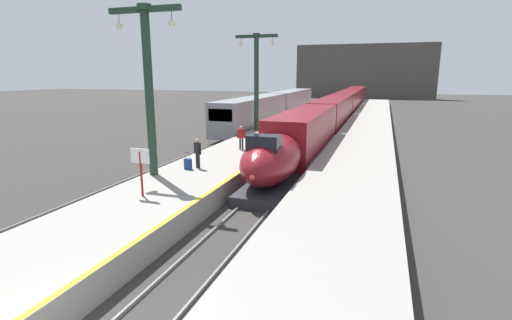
{
  "coord_description": "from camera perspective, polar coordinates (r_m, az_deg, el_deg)",
  "views": [
    {
      "loc": [
        5.49,
        -5.37,
        6.29
      ],
      "look_at": [
        -0.78,
        13.52,
        1.8
      ],
      "focal_mm": 26.8,
      "sensor_mm": 36.0,
      "label": 1
    }
  ],
  "objects": [
    {
      "name": "passenger_mid_platform",
      "position": [
        26.95,
        -2.21,
        3.63
      ],
      "size": [
        0.51,
        0.38,
        1.69
      ],
      "color": "#23232D",
      "rests_on": "platform_left"
    },
    {
      "name": "departure_info_board",
      "position": [
        17.21,
        -16.86,
        -0.37
      ],
      "size": [
        0.9,
        0.1,
        2.12
      ],
      "color": "maroon",
      "rests_on": "platform_left"
    },
    {
      "name": "rail_main_right",
      "position": [
        33.79,
        9.99,
        1.9
      ],
      "size": [
        0.08,
        110.0,
        0.12
      ],
      "primitive_type": "cube",
      "color": "slate",
      "rests_on": "ground"
    },
    {
      "name": "highspeed_train_main",
      "position": [
        53.22,
        12.5,
        7.77
      ],
      "size": [
        2.92,
        75.29,
        3.6
      ],
      "color": "maroon",
      "rests_on": "ground"
    },
    {
      "name": "station_column_mid",
      "position": [
        20.46,
        -15.81,
        12.12
      ],
      "size": [
        4.0,
        0.68,
        8.56
      ],
      "color": "#1E3828",
      "rests_on": "platform_left"
    },
    {
      "name": "platform_left",
      "position": [
        32.12,
        0.78,
        2.37
      ],
      "size": [
        4.8,
        110.0,
        1.05
      ],
      "primitive_type": "cube",
      "color": "gray",
      "rests_on": "ground"
    },
    {
      "name": "passenger_near_edge",
      "position": [
        21.83,
        -8.71,
        1.34
      ],
      "size": [
        0.53,
        0.35,
        1.69
      ],
      "color": "#23232D",
      "rests_on": "platform_left"
    },
    {
      "name": "regional_train_adjacent",
      "position": [
        51.08,
        2.91,
        8.03
      ],
      "size": [
        2.85,
        36.6,
        3.8
      ],
      "color": "gray",
      "rests_on": "ground"
    },
    {
      "name": "rolling_suitcase",
      "position": [
        21.8,
        -10.12,
        -0.58
      ],
      "size": [
        0.4,
        0.22,
        0.98
      ],
      "color": "navy",
      "rests_on": "platform_left"
    },
    {
      "name": "platform_right",
      "position": [
        30.7,
        15.35,
        1.43
      ],
      "size": [
        4.8,
        110.0,
        1.05
      ],
      "primitive_type": "cube",
      "color": "gray",
      "rests_on": "ground"
    },
    {
      "name": "platform_left_safety_stripe",
      "position": [
        31.42,
        4.76,
        3.08
      ],
      "size": [
        0.2,
        107.8,
        0.01
      ],
      "primitive_type": "cube",
      "color": "yellow",
      "rests_on": "platform_left"
    },
    {
      "name": "station_column_far",
      "position": [
        36.25,
        0.06,
        12.88
      ],
      "size": [
        4.0,
        0.68,
        8.85
      ],
      "color": "#1E3828",
      "rests_on": "platform_left"
    },
    {
      "name": "rail_secondary_left",
      "position": [
        36.4,
        -5.13,
        2.81
      ],
      "size": [
        0.08,
        110.0,
        0.12
      ],
      "primitive_type": "cube",
      "color": "slate",
      "rests_on": "ground"
    },
    {
      "name": "rail_secondary_right",
      "position": [
        35.84,
        -2.92,
        2.69
      ],
      "size": [
        0.08,
        110.0,
        0.12
      ],
      "primitive_type": "cube",
      "color": "slate",
      "rests_on": "ground"
    },
    {
      "name": "rail_main_left",
      "position": [
        34.03,
        7.5,
        2.06
      ],
      "size": [
        0.08,
        110.0,
        0.12
      ],
      "primitive_type": "cube",
      "color": "slate",
      "rests_on": "ground"
    },
    {
      "name": "terminus_back_wall",
      "position": [
        107.52,
        15.83,
        12.63
      ],
      "size": [
        36.0,
        2.0,
        14.0
      ],
      "primitive_type": "cube",
      "color": "#4C4742",
      "rests_on": "ground"
    }
  ]
}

